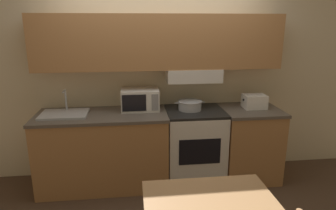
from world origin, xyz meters
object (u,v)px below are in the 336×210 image
at_px(cooking_pot, 190,105).
at_px(toaster, 254,101).
at_px(microwave, 140,99).
at_px(sink_basin, 64,114).
at_px(stove_range, 194,145).

bearing_deg(cooking_pot, toaster, -1.36).
distance_m(cooking_pot, microwave, 0.61).
relative_size(microwave, sink_basin, 0.86).
relative_size(stove_range, microwave, 2.03).
bearing_deg(sink_basin, microwave, 9.09).
distance_m(microwave, sink_basin, 0.89).
bearing_deg(microwave, toaster, -4.67).
xyz_separation_m(microwave, sink_basin, (-0.87, -0.14, -0.11)).
distance_m(toaster, sink_basin, 2.27).
bearing_deg(cooking_pot, stove_range, -28.81).
distance_m(cooking_pot, toaster, 0.80).
xyz_separation_m(cooking_pot, microwave, (-0.60, 0.10, 0.06)).
relative_size(cooking_pot, toaster, 1.31).
bearing_deg(sink_basin, cooking_pot, 1.71).
relative_size(stove_range, toaster, 3.22).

